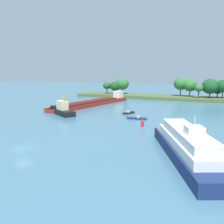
{
  "coord_description": "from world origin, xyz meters",
  "views": [
    {
      "loc": [
        30.39,
        -30.73,
        12.83
      ],
      "look_at": [
        0.86,
        33.57,
        1.2
      ],
      "focal_mm": 40.94,
      "sensor_mm": 36.0,
      "label": 1
    }
  ],
  "objects_px": {
    "tugboat": "(62,110)",
    "small_motorboat": "(129,113)",
    "white_riverboat": "(186,146)",
    "cargo_barge": "(93,103)",
    "fishing_skiff": "(137,118)",
    "channel_buoy_red": "(142,123)"
  },
  "relations": [
    {
      "from": "small_motorboat",
      "to": "white_riverboat",
      "type": "bearing_deg",
      "value": -56.72
    },
    {
      "from": "white_riverboat",
      "to": "cargo_barge",
      "type": "bearing_deg",
      "value": 131.81
    },
    {
      "from": "white_riverboat",
      "to": "fishing_skiff",
      "type": "xyz_separation_m",
      "value": [
        -16.56,
        25.88,
        -1.68
      ]
    },
    {
      "from": "tugboat",
      "to": "channel_buoy_red",
      "type": "bearing_deg",
      "value": -12.8
    },
    {
      "from": "tugboat",
      "to": "small_motorboat",
      "type": "distance_m",
      "value": 19.79
    },
    {
      "from": "fishing_skiff",
      "to": "white_riverboat",
      "type": "bearing_deg",
      "value": -57.38
    },
    {
      "from": "small_motorboat",
      "to": "fishing_skiff",
      "type": "xyz_separation_m",
      "value": [
        5.16,
        -7.22,
        -0.01
      ]
    },
    {
      "from": "white_riverboat",
      "to": "tugboat",
      "type": "xyz_separation_m",
      "value": [
        -39.11,
        23.72,
        -0.53
      ]
    },
    {
      "from": "white_riverboat",
      "to": "fishing_skiff",
      "type": "bearing_deg",
      "value": 122.62
    },
    {
      "from": "white_riverboat",
      "to": "small_motorboat",
      "type": "relative_size",
      "value": 5.65
    },
    {
      "from": "tugboat",
      "to": "fishing_skiff",
      "type": "height_order",
      "value": "tugboat"
    },
    {
      "from": "channel_buoy_red",
      "to": "small_motorboat",
      "type": "bearing_deg",
      "value": 121.09
    },
    {
      "from": "white_riverboat",
      "to": "cargo_barge",
      "type": "xyz_separation_m",
      "value": [
        -40.28,
        45.04,
        -0.96
      ]
    },
    {
      "from": "white_riverboat",
      "to": "channel_buoy_red",
      "type": "height_order",
      "value": "white_riverboat"
    },
    {
      "from": "small_motorboat",
      "to": "cargo_barge",
      "type": "distance_m",
      "value": 22.08
    },
    {
      "from": "white_riverboat",
      "to": "cargo_barge",
      "type": "height_order",
      "value": "white_riverboat"
    },
    {
      "from": "cargo_barge",
      "to": "tugboat",
      "type": "bearing_deg",
      "value": -86.85
    },
    {
      "from": "tugboat",
      "to": "channel_buoy_red",
      "type": "relative_size",
      "value": 6.21
    },
    {
      "from": "fishing_skiff",
      "to": "cargo_barge",
      "type": "xyz_separation_m",
      "value": [
        -23.72,
        19.16,
        0.72
      ]
    },
    {
      "from": "small_motorboat",
      "to": "fishing_skiff",
      "type": "distance_m",
      "value": 8.87
    },
    {
      "from": "white_riverboat",
      "to": "tugboat",
      "type": "bearing_deg",
      "value": 148.76
    },
    {
      "from": "white_riverboat",
      "to": "cargo_barge",
      "type": "relative_size",
      "value": 0.59
    }
  ]
}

